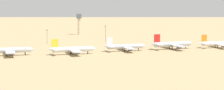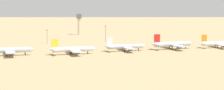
# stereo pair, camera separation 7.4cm
# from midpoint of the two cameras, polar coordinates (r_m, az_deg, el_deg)

# --- Properties ---
(ground) EXTENTS (4000.00, 4000.00, 0.00)m
(ground) POSITION_cam_midpoint_polar(r_m,az_deg,el_deg) (379.55, 1.18, -0.76)
(ground) COLOR tan
(parked_jet_orange_2) EXTENTS (41.34, 34.78, 13.66)m
(parked_jet_orange_2) POSITION_cam_midpoint_polar(r_m,az_deg,el_deg) (356.38, -13.46, -0.67)
(parked_jet_orange_2) COLOR silver
(parked_jet_orange_2) RESTS_ON ground
(parked_jet_yellow_3) EXTENTS (39.70, 33.34, 13.12)m
(parked_jet_yellow_3) POSITION_cam_midpoint_polar(r_m,az_deg,el_deg) (355.49, -5.24, -0.56)
(parked_jet_yellow_3) COLOR silver
(parked_jet_yellow_3) RESTS_ON ground
(parked_jet_white_4) EXTENTS (38.13, 32.04, 12.60)m
(parked_jet_white_4) POSITION_cam_midpoint_polar(r_m,az_deg,el_deg) (375.69, 1.68, -0.20)
(parked_jet_white_4) COLOR silver
(parked_jet_white_4) RESTS_ON ground
(parked_jet_red_5) EXTENTS (42.10, 35.28, 13.93)m
(parked_jet_red_5) POSITION_cam_midpoint_polar(r_m,az_deg,el_deg) (393.56, 7.85, 0.11)
(parked_jet_red_5) COLOR silver
(parked_jet_red_5) RESTS_ON ground
(parked_jet_orange_6) EXTENTS (37.64, 31.80, 12.43)m
(parked_jet_orange_6) POSITION_cam_midpoint_polar(r_m,az_deg,el_deg) (411.96, 13.61, 0.20)
(parked_jet_orange_6) COLOR white
(parked_jet_orange_6) RESTS_ON ground
(control_tower) EXTENTS (5.20, 5.20, 25.88)m
(control_tower) POSITION_cam_midpoint_polar(r_m,az_deg,el_deg) (539.31, -4.35, 3.00)
(control_tower) COLOR #C6B793
(control_tower) RESTS_ON ground
(light_pole_west) EXTENTS (1.80, 0.50, 14.03)m
(light_pole_west) POSITION_cam_midpoint_polar(r_m,az_deg,el_deg) (438.44, -8.49, 1.21)
(light_pole_west) COLOR #59595E
(light_pole_west) RESTS_ON ground
(light_pole_east) EXTENTS (1.80, 0.50, 17.13)m
(light_pole_east) POSITION_cam_midpoint_polar(r_m,az_deg,el_deg) (449.14, -0.86, 1.60)
(light_pole_east) COLOR #59595E
(light_pole_east) RESTS_ON ground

